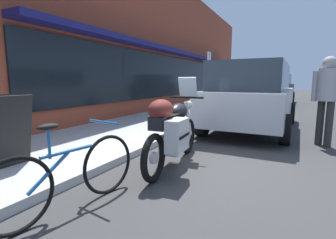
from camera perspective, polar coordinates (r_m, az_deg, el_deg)
name	(u,v)px	position (r m, az deg, el deg)	size (l,w,h in m)	color
ground_plane	(204,167)	(4.09, 8.17, -10.51)	(80.00, 80.00, 0.00)	#353535
storefront_building	(173,47)	(12.82, 1.25, 15.94)	(23.66, 0.90, 6.04)	brown
sidewalk_curb	(210,106)	(13.31, 9.48, 3.05)	(30.00, 2.82, 0.12)	#A7A7A7
touring_motorcycle	(173,129)	(3.85, 1.07, -2.24)	(2.14, 0.76, 1.41)	black
parked_bicycle	(69,175)	(2.84, -21.51, -11.59)	(1.73, 0.48, 0.94)	black
parked_minivan	(253,95)	(7.37, 18.66, 5.17)	(4.83, 2.15, 1.79)	#9EA3AD
pedestrian_walking	(327,90)	(6.06, 32.31, 5.61)	(0.41, 0.56, 1.83)	#292929
sandwich_board_sign	(8,131)	(4.27, -32.41, -2.16)	(0.55, 0.43, 1.02)	black
parking_sign_pole	(208,76)	(10.40, 9.07, 9.69)	(0.44, 0.07, 2.40)	#59595B
parked_car_down_block	(273,88)	(16.37, 22.60, 6.61)	(4.65, 2.37, 1.77)	black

